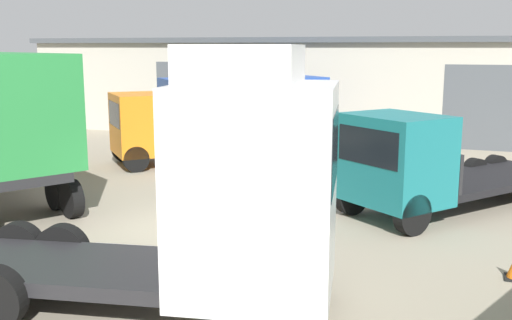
# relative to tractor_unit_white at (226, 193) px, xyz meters

# --- Properties ---
(ground_plane) EXTENTS (60.00, 60.00, 0.00)m
(ground_plane) POSITION_rel_tractor_unit_white_xyz_m (-2.75, 4.34, -2.05)
(ground_plane) COLOR gray
(warehouse_building) EXTENTS (31.81, 8.70, 4.77)m
(warehouse_building) POSITION_rel_tractor_unit_white_xyz_m (-2.75, 22.43, 0.34)
(warehouse_building) COLOR #B7B2A3
(warehouse_building) RESTS_ON ground_plane
(tractor_unit_white) EXTENTS (6.87, 3.57, 4.36)m
(tractor_unit_white) POSITION_rel_tractor_unit_white_xyz_m (0.00, 0.00, 0.00)
(tractor_unit_white) COLOR silver
(tractor_unit_white) RESTS_ON ground_plane
(flatbed_truck_teal) EXTENTS (6.23, 7.07, 2.69)m
(flatbed_truck_teal) POSITION_rel_tractor_unit_white_xyz_m (2.52, 7.18, -0.75)
(flatbed_truck_teal) COLOR #197075
(flatbed_truck_teal) RESTS_ON ground_plane
(box_truck_orange) EXTENTS (7.63, 7.29, 3.16)m
(box_truck_orange) POSITION_rel_tractor_unit_white_xyz_m (-5.34, 12.79, -0.24)
(box_truck_orange) COLOR orange
(box_truck_orange) RESTS_ON ground_plane
(gravel_pile) EXTENTS (2.41, 2.41, 1.53)m
(gravel_pile) POSITION_rel_tractor_unit_white_xyz_m (-13.68, 12.06, -1.29)
(gravel_pile) COLOR #565147
(gravel_pile) RESTS_ON ground_plane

